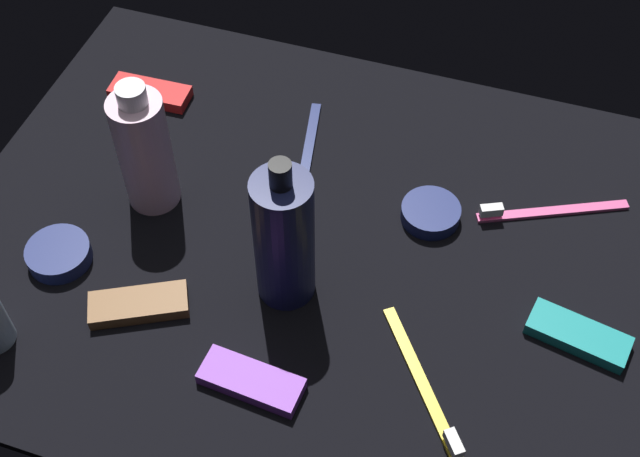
% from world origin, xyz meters
% --- Properties ---
extents(ground_plane, '(0.84, 0.64, 0.01)m').
position_xyz_m(ground_plane, '(0.00, 0.00, -0.01)').
color(ground_plane, black).
extents(lotion_bottle, '(0.06, 0.06, 0.20)m').
position_xyz_m(lotion_bottle, '(0.02, 0.07, 0.09)').
color(lotion_bottle, '#181E49').
rests_on(lotion_bottle, ground_plane).
extents(bodywash_bottle, '(0.06, 0.06, 0.17)m').
position_xyz_m(bodywash_bottle, '(0.21, -0.01, 0.08)').
color(bodywash_bottle, silver).
rests_on(bodywash_bottle, ground_plane).
extents(toothbrush_navy, '(0.05, 0.18, 0.02)m').
position_xyz_m(toothbrush_navy, '(0.05, -0.11, 0.01)').
color(toothbrush_navy, navy).
rests_on(toothbrush_navy, ground_plane).
extents(toothbrush_pink, '(0.17, 0.09, 0.02)m').
position_xyz_m(toothbrush_pink, '(-0.23, -0.12, 0.01)').
color(toothbrush_pink, '#E55999').
rests_on(toothbrush_pink, ground_plane).
extents(toothbrush_yellow, '(0.12, 0.15, 0.02)m').
position_xyz_m(toothbrush_yellow, '(-0.16, 0.14, 0.01)').
color(toothbrush_yellow, yellow).
rests_on(toothbrush_yellow, ground_plane).
extents(snack_bar_purple, '(0.11, 0.05, 0.01)m').
position_xyz_m(snack_bar_purple, '(0.01, 0.19, 0.01)').
color(snack_bar_purple, purple).
rests_on(snack_bar_purple, ground_plane).
extents(snack_bar_brown, '(0.11, 0.08, 0.01)m').
position_xyz_m(snack_bar_brown, '(0.16, 0.14, 0.01)').
color(snack_bar_brown, brown).
rests_on(snack_bar_brown, ground_plane).
extents(snack_bar_red, '(0.11, 0.04, 0.01)m').
position_xyz_m(snack_bar_red, '(0.29, -0.16, 0.01)').
color(snack_bar_red, red).
rests_on(snack_bar_red, ground_plane).
extents(snack_bar_teal, '(0.11, 0.06, 0.01)m').
position_xyz_m(snack_bar_teal, '(-0.29, 0.03, 0.01)').
color(snack_bar_teal, teal).
rests_on(snack_bar_teal, ground_plane).
extents(cream_tin_left, '(0.07, 0.07, 0.02)m').
position_xyz_m(cream_tin_left, '(0.27, 0.11, 0.01)').
color(cream_tin_left, navy).
rests_on(cream_tin_left, ground_plane).
extents(cream_tin_right, '(0.07, 0.07, 0.02)m').
position_xyz_m(cream_tin_right, '(-0.11, -0.08, 0.01)').
color(cream_tin_right, navy).
rests_on(cream_tin_right, ground_plane).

